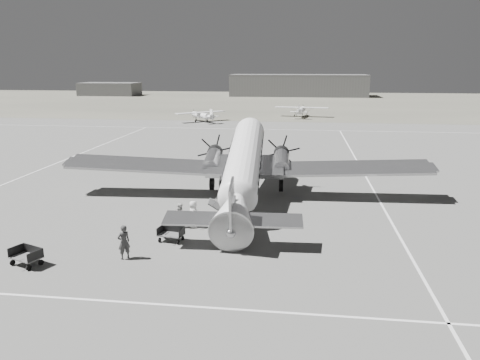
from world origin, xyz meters
name	(u,v)px	position (x,y,z in m)	size (l,w,h in m)	color
ground	(210,205)	(0.00, 0.00, 0.00)	(260.00, 260.00, 0.00)	#61615F
taxi_line_near	(145,303)	(0.00, -14.00, 0.01)	(60.00, 0.15, 0.01)	silver
taxi_line_right	(386,212)	(12.00, 0.00, 0.01)	(0.15, 80.00, 0.01)	silver
taxi_line_left	(45,168)	(-18.00, 10.00, 0.01)	(0.15, 60.00, 0.01)	silver
taxi_line_horizon	(260,129)	(0.00, 40.00, 0.01)	(90.00, 0.15, 0.01)	silver
grass_infield	(278,102)	(0.00, 95.00, 0.00)	(260.00, 90.00, 0.01)	#646254
hangar_main	(298,85)	(5.00, 120.00, 3.30)	(42.00, 14.00, 6.60)	#5B5B5B
shed_secondary	(110,89)	(-55.00, 115.00, 2.00)	(18.00, 10.00, 4.00)	#505050
dc3_airliner	(244,167)	(2.30, 0.81, 2.61)	(27.43, 19.03, 5.23)	#A6A6A8
light_plane_left	(202,116)	(-10.82, 48.38, 0.95)	(9.18, 7.45, 1.90)	white
light_plane_right	(301,111)	(6.15, 58.39, 1.05)	(10.11, 8.20, 2.10)	white
baggage_cart_near	(171,234)	(-0.82, -7.01, 0.41)	(1.45, 1.02, 0.82)	#505050
baggage_cart_far	(26,257)	(-7.00, -11.07, 0.44)	(1.57, 1.11, 0.89)	#505050
ground_crew	(124,242)	(-2.51, -9.67, 0.90)	(0.65, 0.43, 1.79)	#303030
ramp_agent	(181,215)	(-0.83, -4.74, 0.77)	(0.75, 0.58, 1.54)	beige
passenger	(193,214)	(-0.10, -4.59, 0.83)	(0.81, 0.53, 1.66)	silver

